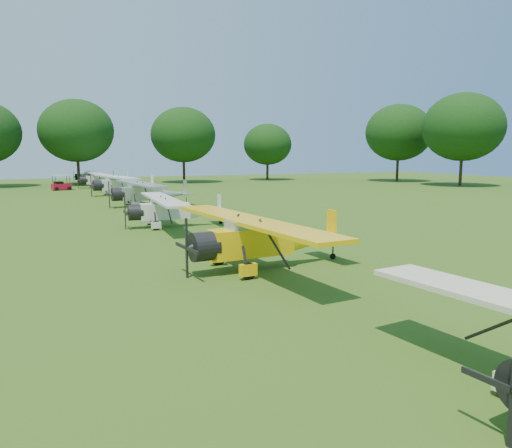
{
  "coord_description": "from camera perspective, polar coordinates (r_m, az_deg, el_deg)",
  "views": [
    {
      "loc": [
        -8.18,
        -24.05,
        4.84
      ],
      "look_at": [
        1.56,
        -1.99,
        1.4
      ],
      "focal_mm": 35.0,
      "sensor_mm": 36.0,
      "label": 1
    }
  ],
  "objects": [
    {
      "name": "aircraft_4",
      "position": [
        46.76,
        -12.3,
        3.7
      ],
      "size": [
        7.57,
        12.07,
        2.37
      ],
      "rotation": [
        0.0,
        0.0,
        0.07
      ],
      "color": "#B9B9BD",
      "rests_on": "ground"
    },
    {
      "name": "golf_cart",
      "position": [
        70.4,
        -21.4,
        4.16
      ],
      "size": [
        2.58,
        1.92,
        1.98
      ],
      "rotation": [
        0.0,
        0.0,
        0.24
      ],
      "color": "red",
      "rests_on": "ground"
    },
    {
      "name": "aircraft_2",
      "position": [
        20.97,
        0.81,
        -1.39
      ],
      "size": [
        7.51,
        11.97,
        2.35
      ],
      "rotation": [
        0.0,
        0.0,
        0.09
      ],
      "color": "yellow",
      "rests_on": "ground"
    },
    {
      "name": "aircraft_5",
      "position": [
        59.78,
        -15.08,
        4.55
      ],
      "size": [
        7.75,
        12.28,
        2.41
      ],
      "rotation": [
        0.0,
        0.0,
        0.16
      ],
      "color": "silver",
      "rests_on": "ground"
    },
    {
      "name": "tree_belt",
      "position": [
        27.1,
        2.12,
        14.87
      ],
      "size": [
        137.36,
        130.27,
        14.52
      ],
      "color": "black",
      "rests_on": "ground"
    },
    {
      "name": "aircraft_6",
      "position": [
        73.39,
        -17.13,
        5.0
      ],
      "size": [
        7.12,
        11.31,
        2.23
      ],
      "rotation": [
        0.0,
        0.0,
        0.03
      ],
      "color": "silver",
      "rests_on": "ground"
    },
    {
      "name": "aircraft_7",
      "position": [
        85.51,
        -18.11,
        5.29
      ],
      "size": [
        6.61,
        10.53,
        2.07
      ],
      "rotation": [
        0.0,
        0.0,
        -0.06
      ],
      "color": "#B9B9BD",
      "rests_on": "ground"
    },
    {
      "name": "aircraft_3",
      "position": [
        33.35,
        -9.53,
        1.79
      ],
      "size": [
        6.7,
        10.67,
        2.1
      ],
      "rotation": [
        0.0,
        0.0,
        -0.06
      ],
      "color": "silver",
      "rests_on": "ground"
    },
    {
      "name": "ground",
      "position": [
        25.86,
        -4.96,
        -2.7
      ],
      "size": [
        160.0,
        160.0,
        0.0
      ],
      "primitive_type": "plane",
      "color": "#285515",
      "rests_on": "ground"
    }
  ]
}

